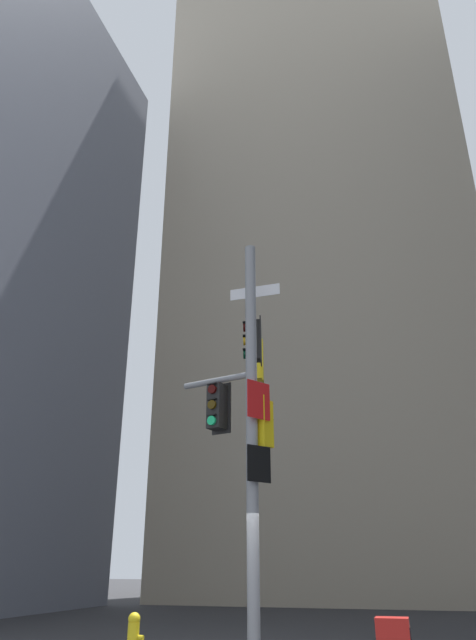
% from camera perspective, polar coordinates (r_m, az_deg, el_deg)
% --- Properties ---
extents(building_mid_block, '(16.35, 16.35, 38.57)m').
position_cam_1_polar(building_mid_block, '(37.88, 9.02, 4.94)').
color(building_mid_block, tan).
rests_on(building_mid_block, ground).
extents(signal_pole_assembly, '(2.34, 3.16, 8.55)m').
position_cam_1_polar(signal_pole_assembly, '(12.88, 1.12, -8.13)').
color(signal_pole_assembly, gray).
rests_on(signal_pole_assembly, ground).
extents(fire_hydrant, '(0.33, 0.23, 0.73)m').
position_cam_1_polar(fire_hydrant, '(12.49, -10.38, -28.33)').
color(fire_hydrant, yellow).
rests_on(fire_hydrant, ground).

